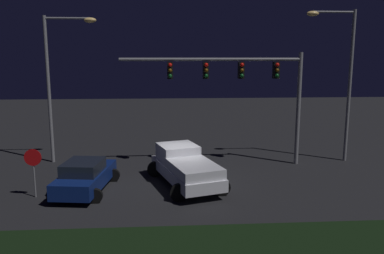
{
  "coord_description": "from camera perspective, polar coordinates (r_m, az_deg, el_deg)",
  "views": [
    {
      "loc": [
        -0.73,
        -19.07,
        6.26
      ],
      "look_at": [
        0.66,
        1.73,
        2.49
      ],
      "focal_mm": 36.61,
      "sensor_mm": 36.0,
      "label": 1
    }
  ],
  "objects": [
    {
      "name": "street_lamp_left",
      "position": [
        24.17,
        -18.92,
        7.62
      ],
      "size": [
        3.01,
        0.44,
        8.55
      ],
      "color": "slate",
      "rests_on": "ground_plane"
    },
    {
      "name": "traffic_signal_gantry",
      "position": [
        22.42,
        7.24,
        7.01
      ],
      "size": [
        10.32,
        0.56,
        6.5
      ],
      "color": "slate",
      "rests_on": "ground_plane"
    },
    {
      "name": "ground_plane",
      "position": [
        20.08,
        -1.55,
        -7.93
      ],
      "size": [
        80.0,
        80.0,
        0.0
      ],
      "primitive_type": "plane",
      "color": "black"
    },
    {
      "name": "car_sedan",
      "position": [
        19.12,
        -15.31,
        -6.91
      ],
      "size": [
        2.86,
        4.6,
        1.51
      ],
      "rotation": [
        0.0,
        0.0,
        1.44
      ],
      "color": "navy",
      "rests_on": "ground_plane"
    },
    {
      "name": "grass_median",
      "position": [
        13.12,
        -0.17,
        -18.0
      ],
      "size": [
        23.26,
        4.06,
        0.1
      ],
      "primitive_type": "cube",
      "color": "black",
      "rests_on": "ground_plane"
    },
    {
      "name": "pickup_truck",
      "position": [
        19.36,
        -1.09,
        -5.53
      ],
      "size": [
        3.92,
        5.75,
        1.8
      ],
      "rotation": [
        0.0,
        0.0,
        1.87
      ],
      "color": "silver",
      "rests_on": "ground_plane"
    },
    {
      "name": "stop_sign",
      "position": [
        18.83,
        -22.12,
        -4.98
      ],
      "size": [
        0.76,
        0.08,
        2.23
      ],
      "color": "slate",
      "rests_on": "ground_plane"
    },
    {
      "name": "street_lamp_right",
      "position": [
        24.75,
        20.95,
        7.98
      ],
      "size": [
        2.92,
        0.44,
        8.91
      ],
      "color": "slate",
      "rests_on": "ground_plane"
    }
  ]
}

